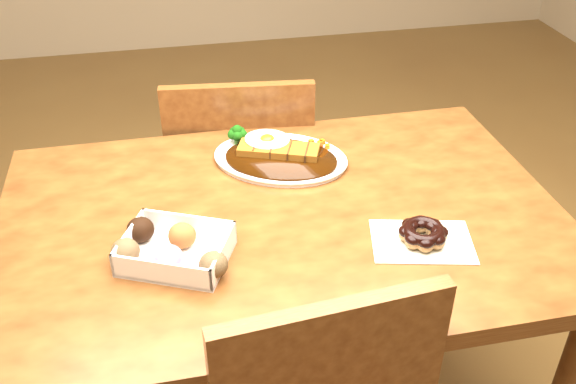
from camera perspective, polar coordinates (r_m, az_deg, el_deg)
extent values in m
cube|color=#49220E|center=(1.38, -0.49, -2.64)|extent=(1.20, 0.80, 0.04)
cylinder|color=#49220E|center=(1.89, -18.99, -7.63)|extent=(0.06, 0.06, 0.71)
cylinder|color=#49220E|center=(2.01, 12.86, -3.63)|extent=(0.06, 0.06, 0.71)
cube|color=#49220E|center=(2.04, -4.18, 0.37)|extent=(0.46, 0.46, 0.04)
cylinder|color=#49220E|center=(2.31, 0.09, -1.73)|extent=(0.04, 0.04, 0.41)
cylinder|color=#49220E|center=(2.31, -8.33, -2.20)|extent=(0.04, 0.04, 0.41)
cylinder|color=#49220E|center=(2.05, 1.05, -7.25)|extent=(0.04, 0.04, 0.41)
cylinder|color=#49220E|center=(2.04, -8.55, -7.79)|extent=(0.04, 0.04, 0.41)
cube|color=#49220E|center=(1.75, -4.27, 3.51)|extent=(0.40, 0.07, 0.40)
ellipsoid|color=white|center=(1.55, -0.68, 2.94)|extent=(0.38, 0.34, 0.01)
ellipsoid|color=black|center=(1.53, -0.63, 2.92)|extent=(0.32, 0.28, 0.01)
cube|color=#6B380C|center=(1.54, -0.84, 3.72)|extent=(0.20, 0.13, 0.02)
ellipsoid|color=white|center=(1.56, -1.86, 4.69)|extent=(0.14, 0.13, 0.01)
ellipsoid|color=#FFB214|center=(1.56, -1.86, 4.73)|extent=(0.04, 0.04, 0.02)
cube|color=white|center=(1.25, -9.93, -4.97)|extent=(0.24, 0.22, 0.05)
ellipsoid|color=black|center=(1.26, -14.25, -5.14)|extent=(0.05, 0.05, 0.05)
ellipsoid|color=pink|center=(1.23, -10.54, -5.78)|extent=(0.05, 0.05, 0.05)
ellipsoid|color=black|center=(1.20, -6.64, -6.43)|extent=(0.05, 0.05, 0.05)
ellipsoid|color=black|center=(1.31, -12.98, -3.27)|extent=(0.05, 0.05, 0.05)
ellipsoid|color=brown|center=(1.28, -9.39, -3.84)|extent=(0.05, 0.05, 0.05)
cube|color=silver|center=(1.32, 11.82, -4.32)|extent=(0.23, 0.18, 0.00)
torus|color=olive|center=(1.31, 11.90, -3.71)|extent=(0.12, 0.12, 0.03)
torus|color=black|center=(1.30, 11.95, -3.40)|extent=(0.10, 0.10, 0.02)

